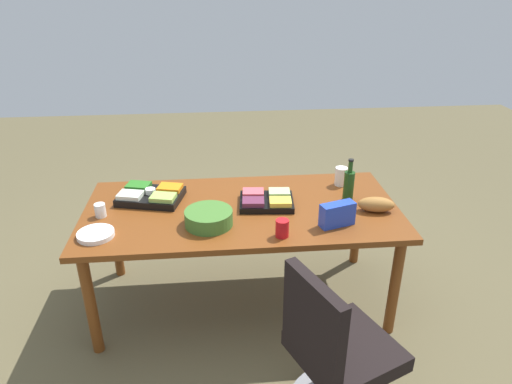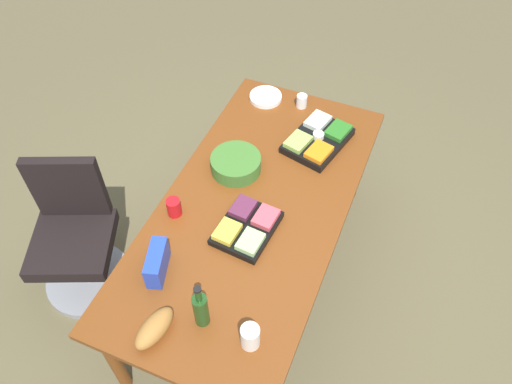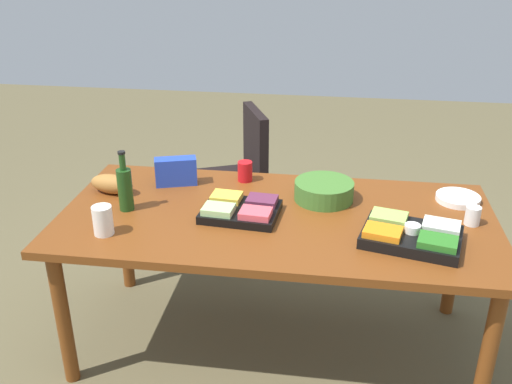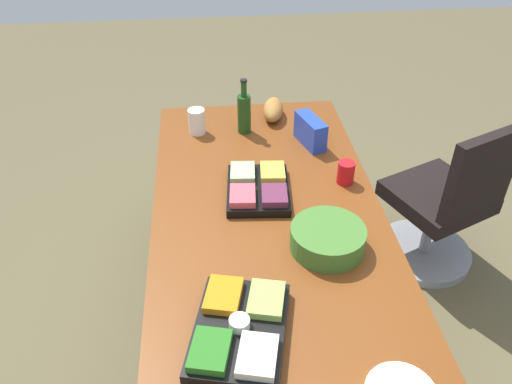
{
  "view_description": "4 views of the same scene",
  "coord_description": "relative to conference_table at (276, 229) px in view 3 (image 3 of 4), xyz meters",
  "views": [
    {
      "loc": [
        0.16,
        2.75,
        2.22
      ],
      "look_at": [
        -0.1,
        -0.07,
        0.85
      ],
      "focal_mm": 32.52,
      "sensor_mm": 36.0,
      "label": 1
    },
    {
      "loc": [
        -1.64,
        -0.69,
        3.02
      ],
      "look_at": [
        0.07,
        0.02,
        0.81
      ],
      "focal_mm": 35.58,
      "sensor_mm": 36.0,
      "label": 2
    },
    {
      "loc": [
        0.26,
        -2.47,
        2.04
      ],
      "look_at": [
        -0.11,
        0.04,
        0.87
      ],
      "focal_mm": 40.34,
      "sensor_mm": 36.0,
      "label": 3
    },
    {
      "loc": [
        1.73,
        -0.24,
        2.21
      ],
      "look_at": [
        -0.12,
        -0.05,
        0.82
      ],
      "focal_mm": 36.56,
      "sensor_mm": 36.0,
      "label": 4
    }
  ],
  "objects": [
    {
      "name": "ground_plane",
      "position": [
        0.0,
        0.0,
        -0.69
      ],
      "size": [
        10.0,
        10.0,
        0.0
      ],
      "primitive_type": "plane",
      "color": "brown"
    },
    {
      "name": "conference_table",
      "position": [
        0.0,
        0.0,
        0.0
      ],
      "size": [
        2.1,
        1.01,
        0.77
      ],
      "color": "brown",
      "rests_on": "ground"
    },
    {
      "name": "office_chair",
      "position": [
        -0.42,
        1.03,
        -0.32
      ],
      "size": [
        0.63,
        0.63,
        0.96
      ],
      "color": "gray",
      "rests_on": "ground"
    },
    {
      "name": "veggie_tray",
      "position": [
        0.62,
        -0.18,
        0.11
      ],
      "size": [
        0.48,
        0.39,
        0.09
      ],
      "color": "black",
      "rests_on": "conference_table"
    },
    {
      "name": "fruit_platter",
      "position": [
        -0.17,
        -0.03,
        0.11
      ],
      "size": [
        0.38,
        0.31,
        0.07
      ],
      "color": "black",
      "rests_on": "conference_table"
    },
    {
      "name": "wine_bottle",
      "position": [
        -0.74,
        -0.04,
        0.19
      ],
      "size": [
        0.09,
        0.09,
        0.31
      ],
      "color": "#1C4317",
      "rests_on": "conference_table"
    },
    {
      "name": "chip_bag_blue",
      "position": [
        -0.58,
        0.29,
        0.15
      ],
      "size": [
        0.23,
        0.14,
        0.15
      ],
      "primitive_type": "cube",
      "rotation": [
        0.0,
        0.0,
        0.31
      ],
      "color": "blue",
      "rests_on": "conference_table"
    },
    {
      "name": "paper_plate_stack",
      "position": [
        0.89,
        0.29,
        0.09
      ],
      "size": [
        0.23,
        0.23,
        0.03
      ],
      "primitive_type": "cylinder",
      "rotation": [
        0.0,
        0.0,
        -0.03
      ],
      "color": "white",
      "rests_on": "conference_table"
    },
    {
      "name": "salad_bowl",
      "position": [
        0.22,
        0.21,
        0.12
      ],
      "size": [
        0.32,
        0.32,
        0.1
      ],
      "primitive_type": "cylinder",
      "rotation": [
        0.0,
        0.0,
        0.06
      ],
      "color": "#3F722B",
      "rests_on": "conference_table"
    },
    {
      "name": "mayo_jar",
      "position": [
        -0.75,
        -0.3,
        0.14
      ],
      "size": [
        0.1,
        0.1,
        0.14
      ],
      "primitive_type": "cylinder",
      "rotation": [
        0.0,
        0.0,
        -0.17
      ],
      "color": "white",
      "rests_on": "conference_table"
    },
    {
      "name": "red_solo_cup",
      "position": [
        -0.22,
        0.39,
        0.13
      ],
      "size": [
        0.09,
        0.09,
        0.11
      ],
      "primitive_type": "cylinder",
      "rotation": [
        0.0,
        0.0,
        -0.17
      ],
      "color": "red",
      "rests_on": "conference_table"
    },
    {
      "name": "bread_loaf",
      "position": [
        -0.88,
        0.13,
        0.13
      ],
      "size": [
        0.26,
        0.15,
        0.1
      ],
      "primitive_type": "ellipsoid",
      "rotation": [
        0.0,
        0.0,
        -0.18
      ],
      "color": "#A56D31",
      "rests_on": "conference_table"
    },
    {
      "name": "paper_cup",
      "position": [
        0.92,
        0.03,
        0.12
      ],
      "size": [
        0.08,
        0.08,
        0.09
      ],
      "primitive_type": "cylinder",
      "rotation": [
        0.0,
        0.0,
        -0.18
      ],
      "color": "white",
      "rests_on": "conference_table"
    }
  ]
}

